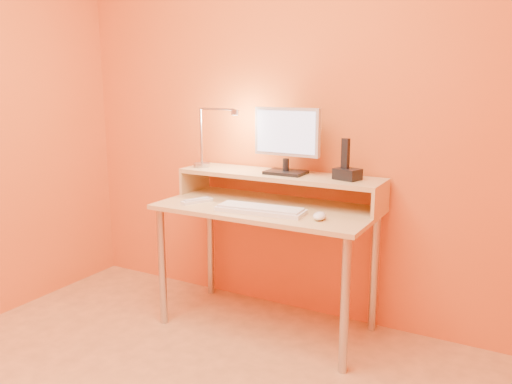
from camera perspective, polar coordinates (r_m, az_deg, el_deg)
The scene contains 25 objects.
wall_back at distance 3.04m, azimuth 4.10°, elevation 9.46°, with size 3.00×0.04×2.50m, color orange.
desk_leg_fl at distance 3.03m, azimuth -10.40°, elevation -8.19°, with size 0.04×0.04×0.69m, color #ABABAE.
desk_leg_fr at distance 2.53m, azimuth 9.85°, elevation -12.39°, with size 0.04×0.04×0.69m, color #ABABAE.
desk_leg_bl at distance 3.41m, azimuth -5.10°, elevation -5.72°, with size 0.04×0.04×0.69m, color #ABABAE.
desk_leg_br at distance 2.97m, azimuth 13.04°, elevation -8.72°, with size 0.04×0.04×0.69m, color #ABABAE.
desk_lower at distance 2.83m, azimuth 1.23°, elevation -1.81°, with size 1.20×0.60×0.03m, color tan.
shelf_riser_left at distance 3.24m, azimuth -6.83°, elevation 1.34°, with size 0.02×0.30×0.14m, color tan.
shelf_riser_right at distance 2.74m, azimuth 13.72°, elevation -0.90°, with size 0.02×0.30×0.14m, color tan.
desk_shelf at distance 2.93m, azimuth 2.60°, elevation 1.85°, with size 1.20×0.30×0.03m, color tan.
monitor_foot at distance 2.91m, azimuth 3.33°, elevation 2.20°, with size 0.22×0.16×0.02m, color black.
monitor_neck at distance 2.90m, azimuth 3.34°, elevation 3.05°, with size 0.04×0.04×0.07m, color black.
monitor_panel at distance 2.89m, azimuth 3.47°, elevation 6.71°, with size 0.39×0.04×0.27m, color #B9B9B9.
monitor_back at distance 2.91m, azimuth 3.67°, elevation 6.74°, with size 0.36×0.01×0.23m, color black.
monitor_screen at distance 2.87m, azimuth 3.31°, elevation 6.68°, with size 0.36×0.00×0.23m, color #B0BEE4.
lamp_base at distance 3.16m, azimuth -6.06°, elevation 3.00°, with size 0.10×0.10×0.03m, color #ABABAE.
lamp_post at distance 3.14m, azimuth -6.13°, elevation 6.21°, with size 0.01×0.01×0.33m, color #ABABAE.
lamp_arm at distance 3.06m, azimuth -4.33°, elevation 9.19°, with size 0.01×0.01×0.24m, color #ABABAE.
lamp_head at distance 2.99m, azimuth -2.37°, elevation 8.87°, with size 0.04×0.04×0.03m, color #ABABAE.
lamp_bulb at distance 3.00m, azimuth -2.37°, elevation 8.56°, with size 0.03×0.03×0.00m, color #FFEAC6.
phone_dock at distance 2.77m, azimuth 10.14°, elevation 1.97°, with size 0.13×0.10×0.06m, color black.
phone_handset at distance 2.76m, azimuth 9.93°, elevation 4.25°, with size 0.04×0.03×0.16m, color black.
phone_led at distance 2.71m, azimuth 10.69°, elevation 1.72°, with size 0.01×0.00×0.04m, color #334EFF.
keyboard at distance 2.69m, azimuth 0.51°, elevation -2.04°, with size 0.47×0.15×0.02m, color white.
mouse at distance 2.57m, azimuth 7.07°, elevation -2.65°, with size 0.06×0.11×0.04m, color white.
remote_control at distance 2.92m, azimuth -6.59°, elevation -1.02°, with size 0.05×0.19×0.02m, color white.
Camera 1 is at (1.27, -1.26, 1.39)m, focal length 35.93 mm.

